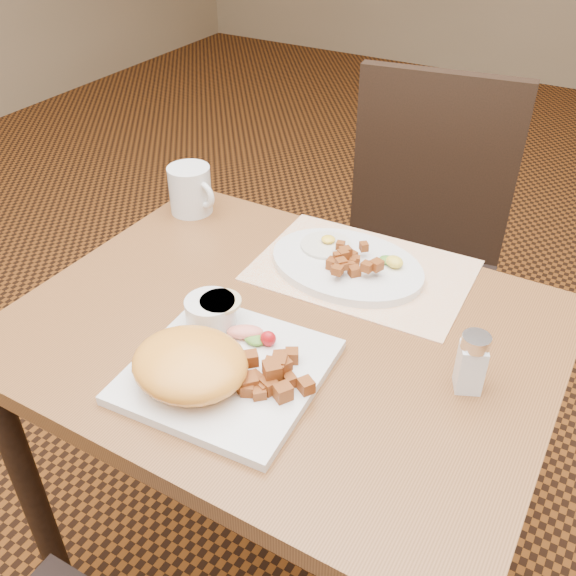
# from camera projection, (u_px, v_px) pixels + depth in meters

# --- Properties ---
(ground) EXTENTS (8.00, 8.00, 0.00)m
(ground) POSITION_uv_depth(u_px,v_px,m) (284.00, 570.00, 1.53)
(ground) COLOR black
(ground) RESTS_ON ground
(table) EXTENTS (0.90, 0.70, 0.75)m
(table) POSITION_uv_depth(u_px,v_px,m) (282.00, 373.00, 1.16)
(table) COLOR brown
(table) RESTS_ON ground
(chair_far) EXTENTS (0.48, 0.48, 0.97)m
(chair_far) POSITION_uv_depth(u_px,v_px,m) (416.00, 248.00, 1.69)
(chair_far) COLOR black
(chair_far) RESTS_ON ground
(placemat) EXTENTS (0.41, 0.30, 0.00)m
(placemat) POSITION_uv_depth(u_px,v_px,m) (362.00, 270.00, 1.23)
(placemat) COLOR white
(placemat) RESTS_ON table
(plate_square) EXTENTS (0.30, 0.30, 0.02)m
(plate_square) POSITION_uv_depth(u_px,v_px,m) (228.00, 371.00, 0.99)
(plate_square) COLOR silver
(plate_square) RESTS_ON table
(plate_oval) EXTENTS (0.32, 0.25, 0.02)m
(plate_oval) POSITION_uv_depth(u_px,v_px,m) (347.00, 265.00, 1.22)
(plate_oval) COLOR silver
(plate_oval) RESTS_ON placemat
(hollandaise_mound) EXTENTS (0.18, 0.16, 0.07)m
(hollandaise_mound) POSITION_uv_depth(u_px,v_px,m) (189.00, 364.00, 0.95)
(hollandaise_mound) COLOR #F49E2F
(hollandaise_mound) RESTS_ON plate_square
(ramekin) EXTENTS (0.09, 0.09, 0.05)m
(ramekin) POSITION_uv_depth(u_px,v_px,m) (211.00, 311.00, 1.06)
(ramekin) COLOR silver
(ramekin) RESTS_ON plate_square
(garnish_sq) EXTENTS (0.09, 0.06, 0.03)m
(garnish_sq) POSITION_uv_depth(u_px,v_px,m) (252.00, 335.00, 1.03)
(garnish_sq) COLOR #387223
(garnish_sq) RESTS_ON plate_square
(fried_egg) EXTENTS (0.10, 0.10, 0.02)m
(fried_egg) POSITION_uv_depth(u_px,v_px,m) (326.00, 244.00, 1.26)
(fried_egg) COLOR white
(fried_egg) RESTS_ON plate_oval
(garnish_ov) EXTENTS (0.05, 0.04, 0.02)m
(garnish_ov) POSITION_uv_depth(u_px,v_px,m) (392.00, 261.00, 1.21)
(garnish_ov) COLOR #387223
(garnish_ov) RESTS_ON plate_oval
(salt_shaker) EXTENTS (0.06, 0.06, 0.10)m
(salt_shaker) POSITION_uv_depth(u_px,v_px,m) (472.00, 362.00, 0.94)
(salt_shaker) COLOR white
(salt_shaker) RESTS_ON table
(coffee_mug) EXTENTS (0.12, 0.09, 0.10)m
(coffee_mug) POSITION_uv_depth(u_px,v_px,m) (191.00, 190.00, 1.39)
(coffee_mug) COLOR silver
(coffee_mug) RESTS_ON table
(home_fries_sq) EXTENTS (0.12, 0.12, 0.04)m
(home_fries_sq) POSITION_uv_depth(u_px,v_px,m) (271.00, 375.00, 0.95)
(home_fries_sq) COLOR brown
(home_fries_sq) RESTS_ON plate_square
(home_fries_ov) EXTENTS (0.11, 0.12, 0.03)m
(home_fries_ov) POSITION_uv_depth(u_px,v_px,m) (350.00, 261.00, 1.19)
(home_fries_ov) COLOR brown
(home_fries_ov) RESTS_ON plate_oval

